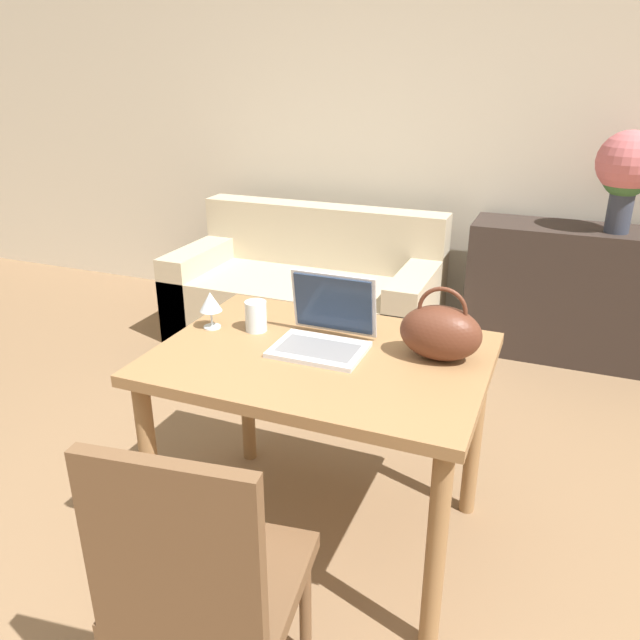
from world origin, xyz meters
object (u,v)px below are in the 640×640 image
chair (201,580)px  wine_glass (211,303)px  drinking_glass (256,316)px  handbag (441,332)px  flower_vase (627,169)px  couch (307,295)px  laptop (326,327)px

chair → wine_glass: (-0.47, 0.86, 0.35)m
drinking_glass → wine_glass: (-0.16, -0.04, 0.04)m
handbag → flower_vase: size_ratio=0.49×
handbag → drinking_glass: bearing=-178.6°
couch → handbag: (1.17, -1.62, 0.58)m
chair → wine_glass: chair is taller
drinking_glass → wine_glass: wine_glass is taller
drinking_glass → wine_glass: bearing=-166.7°
drinking_glass → flower_vase: size_ratio=0.20×
laptop → handbag: bearing=5.4°
wine_glass → handbag: size_ratio=0.52×
chair → handbag: size_ratio=3.46×
laptop → handbag: handbag is taller
chair → couch: (-0.80, 2.53, -0.23)m
chair → wine_glass: size_ratio=6.72×
chair → drinking_glass: (-0.31, 0.90, 0.31)m
laptop → drinking_glass: 0.28m
laptop → wine_glass: bearing=-177.6°
wine_glass → handbag: (0.84, 0.06, -0.00)m
laptop → wine_glass: (-0.45, -0.02, 0.03)m
couch → handbag: handbag is taller
laptop → flower_vase: 2.19m
couch → drinking_glass: 1.79m
chair → handbag: (0.37, 0.92, 0.35)m
wine_glass → chair: bearing=-61.4°
laptop → wine_glass: size_ratio=2.23×
laptop → handbag: (0.39, 0.04, 0.03)m
laptop → drinking_glass: size_ratio=2.76×
wine_glass → flower_vase: size_ratio=0.25×
laptop → chair: bearing=-88.5°
flower_vase → wine_glass: bearing=-126.3°
wine_glass → flower_vase: (1.43, 1.94, 0.29)m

